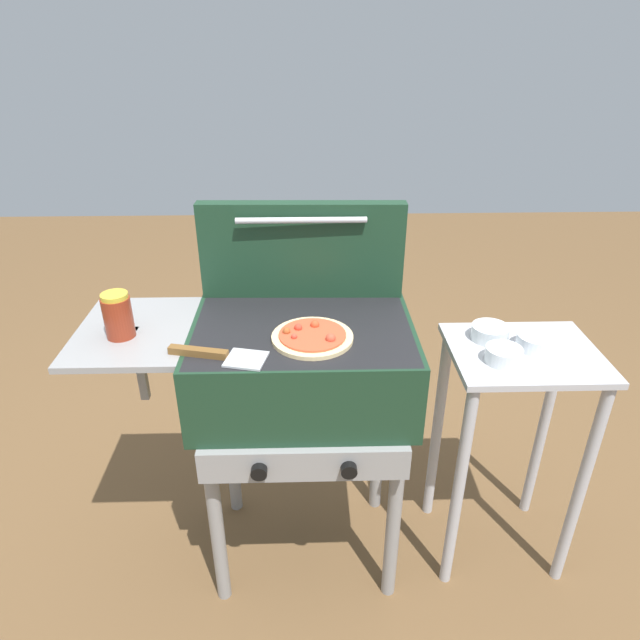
# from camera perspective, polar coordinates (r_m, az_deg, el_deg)

# --- Properties ---
(ground_plane) EXTENTS (8.00, 8.00, 0.00)m
(ground_plane) POSITION_cam_1_polar(r_m,az_deg,el_deg) (2.17, -1.43, -22.04)
(ground_plane) COLOR brown
(grill) EXTENTS (0.96, 0.53, 0.90)m
(grill) POSITION_cam_1_polar(r_m,az_deg,el_deg) (1.66, -2.22, -5.11)
(grill) COLOR #193823
(grill) RESTS_ON ground_plane
(grill_lid_open) EXTENTS (0.63, 0.09, 0.30)m
(grill_lid_open) POSITION_cam_1_polar(r_m,az_deg,el_deg) (1.72, -1.88, 7.20)
(grill_lid_open) COLOR #193823
(grill_lid_open) RESTS_ON grill
(pizza_pepperoni) EXTENTS (0.22, 0.22, 0.04)m
(pizza_pepperoni) POSITION_cam_1_polar(r_m,az_deg,el_deg) (1.52, -0.80, -1.70)
(pizza_pepperoni) COLOR beige
(pizza_pepperoni) RESTS_ON grill
(sauce_jar) EXTENTS (0.08, 0.08, 0.13)m
(sauce_jar) POSITION_cam_1_polar(r_m,az_deg,el_deg) (1.61, -20.04, 0.43)
(sauce_jar) COLOR maroon
(sauce_jar) RESTS_ON grill
(spatula) EXTENTS (0.27, 0.11, 0.02)m
(spatula) POSITION_cam_1_polar(r_m,az_deg,el_deg) (1.46, -10.44, -3.55)
(spatula) COLOR #B7BABF
(spatula) RESTS_ON grill
(prep_table) EXTENTS (0.44, 0.36, 0.81)m
(prep_table) POSITION_cam_1_polar(r_m,az_deg,el_deg) (1.88, 19.13, -9.19)
(prep_table) COLOR #B2B2B7
(prep_table) RESTS_ON ground_plane
(topping_bowl_near) EXTENTS (0.11, 0.11, 0.04)m
(topping_bowl_near) POSITION_cam_1_polar(r_m,az_deg,el_deg) (1.78, 17.04, -1.29)
(topping_bowl_near) COLOR silver
(topping_bowl_near) RESTS_ON prep_table
(topping_bowl_far) EXTENTS (0.10, 0.10, 0.04)m
(topping_bowl_far) POSITION_cam_1_polar(r_m,az_deg,el_deg) (1.67, 18.31, -3.48)
(topping_bowl_far) COLOR silver
(topping_bowl_far) RESTS_ON prep_table
(topping_bowl_middle) EXTENTS (0.12, 0.12, 0.04)m
(topping_bowl_middle) POSITION_cam_1_polar(r_m,az_deg,el_deg) (1.77, 21.33, -2.14)
(topping_bowl_middle) COLOR silver
(topping_bowl_middle) RESTS_ON prep_table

